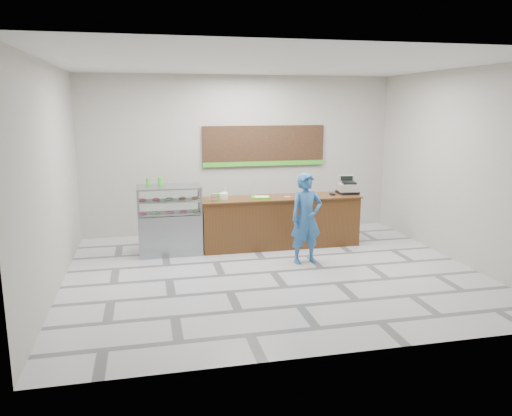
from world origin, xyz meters
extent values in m
plane|color=#BBBBBF|center=(0.00, 0.00, 0.00)|extent=(7.00, 7.00, 0.00)
plane|color=#B2ADA4|center=(0.00, 3.00, 1.75)|extent=(7.00, 0.00, 7.00)
plane|color=silver|center=(0.00, 0.00, 3.50)|extent=(7.00, 7.00, 0.00)
cube|color=#552F18|center=(0.55, 1.55, 0.50)|extent=(3.20, 0.70, 1.00)
cube|color=#552F18|center=(0.55, 1.55, 1.01)|extent=(3.26, 0.76, 0.03)
cube|color=gray|center=(-1.67, 1.55, 0.40)|extent=(1.20, 0.70, 0.80)
cube|color=white|center=(-1.67, 1.55, 1.05)|extent=(1.20, 0.70, 0.50)
cube|color=gray|center=(-1.67, 1.55, 1.31)|extent=(1.22, 0.72, 0.03)
cube|color=silver|center=(-1.67, 1.55, 0.82)|extent=(1.14, 0.64, 0.02)
cube|color=silver|center=(-1.67, 1.55, 1.06)|extent=(1.14, 0.64, 0.02)
torus|color=#FD5C95|center=(-2.17, 1.45, 0.85)|extent=(0.15, 0.15, 0.05)
torus|color=#93DC84|center=(-1.92, 1.45, 0.85)|extent=(0.15, 0.15, 0.05)
torus|color=#FD5C95|center=(-1.67, 1.45, 0.85)|extent=(0.15, 0.15, 0.05)
torus|color=#FD5C95|center=(-1.42, 1.45, 0.85)|extent=(0.15, 0.15, 0.05)
torus|color=#93DC84|center=(-1.17, 1.45, 0.85)|extent=(0.15, 0.15, 0.05)
torus|color=#FD5C95|center=(-2.17, 1.60, 1.09)|extent=(0.15, 0.15, 0.05)
torus|color=#FD5C95|center=(-1.92, 1.60, 1.09)|extent=(0.15, 0.15, 0.05)
torus|color=#93DC84|center=(-1.67, 1.60, 1.09)|extent=(0.15, 0.15, 0.05)
torus|color=#965A31|center=(-1.42, 1.60, 1.09)|extent=(0.15, 0.15, 0.05)
torus|color=#965A31|center=(-1.17, 1.60, 1.09)|extent=(0.15, 0.15, 0.05)
cube|color=black|center=(0.55, 2.96, 1.95)|extent=(2.80, 0.05, 0.90)
cube|color=green|center=(0.55, 2.93, 1.55)|extent=(2.80, 0.02, 0.10)
cube|color=black|center=(2.02, 1.61, 1.06)|extent=(0.39, 0.39, 0.06)
cube|color=gray|center=(2.02, 1.61, 1.17)|extent=(0.46, 0.48, 0.16)
cube|color=black|center=(2.02, 1.53, 1.26)|extent=(0.30, 0.24, 0.04)
cube|color=gray|center=(2.02, 1.73, 1.32)|extent=(0.35, 0.16, 0.16)
cube|color=black|center=(2.02, 1.68, 1.34)|extent=(0.25, 0.06, 0.10)
cube|color=black|center=(1.65, 1.52, 1.05)|extent=(0.08, 0.15, 0.04)
cube|color=#3DB90D|center=(0.14, 1.56, 1.04)|extent=(0.42, 0.35, 0.02)
cube|color=white|center=(0.16, 1.56, 1.05)|extent=(0.30, 0.24, 0.00)
cube|color=white|center=(-0.61, 1.54, 1.09)|extent=(0.18, 0.18, 0.12)
cylinder|color=silver|center=(-0.55, 1.71, 1.09)|extent=(0.08, 0.08, 0.12)
cube|color=green|center=(-0.79, 1.42, 1.10)|extent=(0.17, 0.13, 0.14)
cylinder|color=#FD5C95|center=(0.70, 1.54, 1.03)|extent=(0.14, 0.14, 0.00)
cylinder|color=green|center=(-2.05, 1.81, 1.39)|extent=(0.08, 0.08, 0.13)
cylinder|color=green|center=(-1.81, 1.72, 1.41)|extent=(0.10, 0.10, 0.15)
imported|color=#2B619D|center=(0.72, 0.40, 0.83)|extent=(0.65, 0.47, 1.66)
camera|label=1|loc=(-2.09, -8.01, 2.85)|focal=35.00mm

